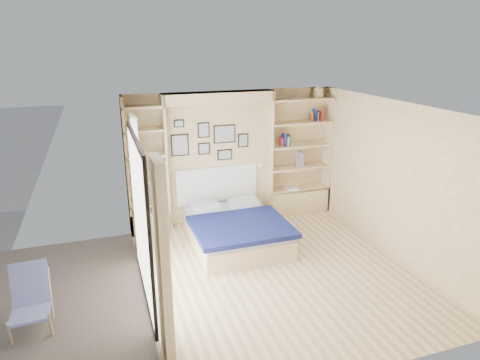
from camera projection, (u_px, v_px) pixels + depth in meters
name	position (u px, v px, depth m)	size (l,w,h in m)	color
ground	(276.00, 271.00, 6.57)	(4.50, 4.50, 0.00)	#E1B985
room_shell	(223.00, 178.00, 7.49)	(4.50, 4.50, 4.50)	beige
bed	(235.00, 229.00, 7.40)	(1.59, 2.11, 1.07)	#EBC68D
photo_gallery	(209.00, 140.00, 7.93)	(1.48, 0.02, 0.82)	black
reading_lamps	(221.00, 169.00, 7.94)	(1.92, 0.12, 0.15)	silver
shelf_decor	(288.00, 132.00, 8.23)	(3.52, 0.23, 2.03)	#A51E1E
deck	(18.00, 317.00, 5.48)	(3.20, 4.00, 0.05)	#766457
deck_chair	(30.00, 300.00, 5.21)	(0.50, 0.79, 0.77)	tan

